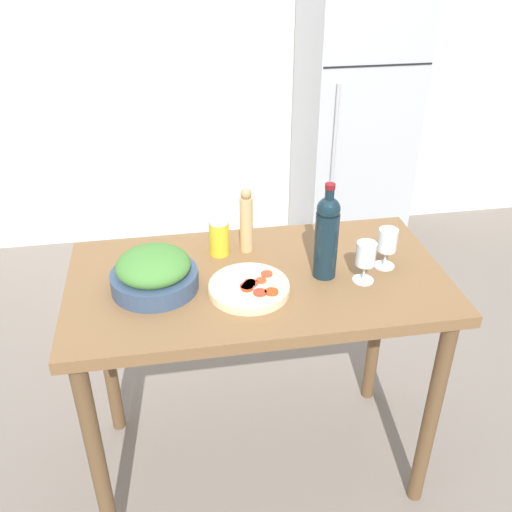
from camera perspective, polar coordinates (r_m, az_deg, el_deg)
ground_plane at (r=2.56m, az=0.13°, el=-19.53°), size 14.00×14.00×0.00m
wall_back at (r=3.74m, az=-5.58°, el=20.53°), size 6.40×0.08×2.60m
refrigerator at (r=3.66m, az=9.67°, el=13.35°), size 0.62×0.67×1.78m
prep_counter at (r=2.01m, az=0.16°, el=-5.02°), size 1.28×0.68×0.92m
wine_bottle at (r=1.88m, az=7.08°, el=2.09°), size 0.08×0.08×0.34m
wine_glass_near at (r=1.90m, az=10.91°, el=-0.01°), size 0.07×0.07×0.15m
wine_glass_far at (r=2.00m, az=12.99°, el=1.35°), size 0.07×0.07×0.15m
pepper_mill at (r=2.03m, az=-0.98°, el=3.51°), size 0.05×0.05×0.25m
salad_bowl at (r=1.87m, az=-10.18°, el=-1.62°), size 0.28×0.28×0.14m
homemade_pizza at (r=1.85m, az=-0.69°, el=-3.14°), size 0.27×0.27×0.03m
salt_canister at (r=2.04m, az=-3.71°, el=1.93°), size 0.07×0.07×0.14m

